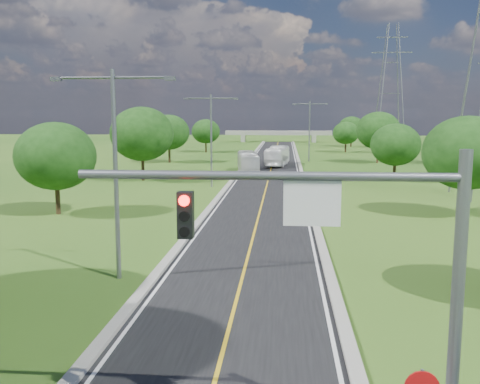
# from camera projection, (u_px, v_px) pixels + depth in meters

# --- Properties ---
(ground) EXTENTS (260.00, 260.00, 0.00)m
(ground) POSITION_uv_depth(u_px,v_px,m) (270.00, 173.00, 72.88)
(ground) COLOR #214C15
(ground) RESTS_ON ground
(road) EXTENTS (8.00, 150.00, 0.06)m
(road) POSITION_uv_depth(u_px,v_px,m) (271.00, 168.00, 78.79)
(road) COLOR black
(road) RESTS_ON ground
(curb_left) EXTENTS (0.50, 150.00, 0.22)m
(curb_left) POSITION_uv_depth(u_px,v_px,m) (243.00, 167.00, 79.13)
(curb_left) COLOR gray
(curb_left) RESTS_ON ground
(curb_right) EXTENTS (0.50, 150.00, 0.22)m
(curb_right) POSITION_uv_depth(u_px,v_px,m) (300.00, 168.00, 78.42)
(curb_right) COLOR gray
(curb_right) RESTS_ON ground
(signal_mast) EXTENTS (8.54, 0.33, 7.20)m
(signal_mast) POSITION_uv_depth(u_px,v_px,m) (361.00, 253.00, 11.72)
(signal_mast) COLOR slate
(signal_mast) RESTS_ON ground
(speed_limit_sign) EXTENTS (0.55, 0.09, 2.40)m
(speed_limit_sign) POSITION_uv_depth(u_px,v_px,m) (319.00, 182.00, 50.51)
(speed_limit_sign) COLOR slate
(speed_limit_sign) RESTS_ON ground
(overpass) EXTENTS (30.00, 3.00, 3.20)m
(overpass) POSITION_uv_depth(u_px,v_px,m) (278.00, 134.00, 151.40)
(overpass) COLOR gray
(overpass) RESTS_ON ground
(streetlight_near_left) EXTENTS (5.90, 0.25, 10.00)m
(streetlight_near_left) POSITION_uv_depth(u_px,v_px,m) (115.00, 157.00, 25.19)
(streetlight_near_left) COLOR slate
(streetlight_near_left) RESTS_ON ground
(streetlight_mid_left) EXTENTS (5.90, 0.25, 10.00)m
(streetlight_mid_left) POSITION_uv_depth(u_px,v_px,m) (211.00, 133.00, 57.73)
(streetlight_mid_left) COLOR slate
(streetlight_mid_left) RESTS_ON ground
(streetlight_far_right) EXTENTS (5.90, 0.25, 10.00)m
(streetlight_far_right) POSITION_uv_depth(u_px,v_px,m) (309.00, 126.00, 89.26)
(streetlight_far_right) COLOR slate
(streetlight_far_right) RESTS_ON ground
(power_tower_far) EXTENTS (9.00, 6.40, 28.00)m
(power_tower_far) POSITION_uv_depth(u_px,v_px,m) (390.00, 87.00, 122.90)
(power_tower_far) COLOR slate
(power_tower_far) RESTS_ON ground
(tree_lb) EXTENTS (6.30, 6.30, 7.33)m
(tree_lb) POSITION_uv_depth(u_px,v_px,m) (56.00, 156.00, 41.99)
(tree_lb) COLOR black
(tree_lb) RESTS_ON ground
(tree_lc) EXTENTS (7.56, 7.56, 8.79)m
(tree_lc) POSITION_uv_depth(u_px,v_px,m) (142.00, 134.00, 63.46)
(tree_lc) COLOR black
(tree_lc) RESTS_ON ground
(tree_ld) EXTENTS (6.72, 6.72, 7.82)m
(tree_ld) POSITION_uv_depth(u_px,v_px,m) (169.00, 132.00, 87.38)
(tree_ld) COLOR black
(tree_ld) RESTS_ON ground
(tree_le) EXTENTS (5.88, 5.88, 6.84)m
(tree_le) POSITION_uv_depth(u_px,v_px,m) (206.00, 131.00, 110.93)
(tree_le) COLOR black
(tree_le) RESTS_ON ground
(tree_rb) EXTENTS (6.72, 6.72, 7.82)m
(tree_rb) POSITION_uv_depth(u_px,v_px,m) (467.00, 153.00, 41.25)
(tree_rb) COLOR black
(tree_rb) RESTS_ON ground
(tree_rc) EXTENTS (5.88, 5.88, 6.84)m
(tree_rc) POSITION_uv_depth(u_px,v_px,m) (395.00, 145.00, 63.11)
(tree_rc) COLOR black
(tree_rc) RESTS_ON ground
(tree_rd) EXTENTS (7.14, 7.14, 8.30)m
(tree_rd) POSITION_uv_depth(u_px,v_px,m) (378.00, 131.00, 86.47)
(tree_rd) COLOR black
(tree_rd) RESTS_ON ground
(tree_re) EXTENTS (5.46, 5.46, 6.35)m
(tree_re) POSITION_uv_depth(u_px,v_px,m) (346.00, 133.00, 110.52)
(tree_re) COLOR black
(tree_re) RESTS_ON ground
(tree_rf) EXTENTS (6.30, 6.30, 7.33)m
(tree_rf) POSITION_uv_depth(u_px,v_px,m) (351.00, 128.00, 129.86)
(tree_rf) COLOR black
(tree_rf) RESTS_ON ground
(bus_outbound) EXTENTS (3.76, 10.95, 2.99)m
(bus_outbound) POSITION_uv_depth(u_px,v_px,m) (277.00, 156.00, 81.72)
(bus_outbound) COLOR white
(bus_outbound) RESTS_ON road
(bus_inbound) EXTENTS (3.70, 10.22, 2.78)m
(bus_inbound) POSITION_uv_depth(u_px,v_px,m) (248.00, 162.00, 72.87)
(bus_inbound) COLOR silver
(bus_inbound) RESTS_ON road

